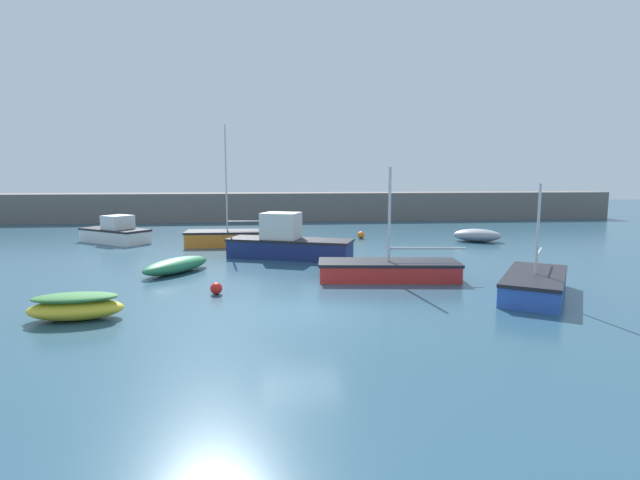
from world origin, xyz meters
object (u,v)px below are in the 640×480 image
Objects in this scene: rowboat_white_midwater at (477,235)px; sailboat_twin_hulled at (535,285)px; mooring_buoy_orange at (361,235)px; rowboat_with_red_cover at (76,306)px; sailboat_short_mast at (389,270)px; cabin_cruiser_white at (116,233)px; rowboat_blue_near at (176,265)px; sailboat_tall_mast at (228,238)px; motorboat_with_cabin at (288,243)px; mooring_buoy_red at (216,288)px.

sailboat_twin_hulled is (-3.70, -13.52, 0.01)m from rowboat_white_midwater.
rowboat_with_red_cover is at bearing -124.19° from mooring_buoy_orange.
sailboat_short_mast is at bearing 78.56° from rowboat_white_midwater.
mooring_buoy_orange is (-6.91, 2.15, -0.16)m from rowboat_white_midwater.
cabin_cruiser_white is (-3.76, 16.66, 0.21)m from rowboat_with_red_cover.
sailboat_tall_mast reaches higher than rowboat_blue_near.
motorboat_with_cabin is 8.59m from mooring_buoy_orange.
sailboat_tall_mast is (-7.18, 10.06, 0.08)m from sailboat_short_mast.
rowboat_with_red_cover is 4.60m from mooring_buoy_red.
rowboat_white_midwater is at bearing 42.60° from motorboat_with_cabin.
rowboat_white_midwater is 0.67× the size of cabin_cruiser_white.
sailboat_twin_hulled is at bearing -78.49° from rowboat_blue_near.
rowboat_with_red_cover is at bearing 30.09° from sailboat_short_mast.
sailboat_short_mast is 6.86m from mooring_buoy_red.
rowboat_white_midwater is at bearing -145.70° from rowboat_with_red_cover.
mooring_buoy_red is (0.57, -11.88, -0.26)m from sailboat_tall_mast.
mooring_buoy_orange is (5.01, 6.96, -0.53)m from motorboat_with_cabin.
rowboat_blue_near is at bearing 52.38° from rowboat_white_midwater.
rowboat_white_midwater is 7.58× the size of mooring_buoy_red.
motorboat_with_cabin is 2.36× the size of rowboat_with_red_cover.
sailboat_tall_mast is at bearing 92.75° from mooring_buoy_red.
rowboat_white_midwater is at bearing -161.71° from sailboat_twin_hulled.
sailboat_short_mast reaches higher than sailboat_twin_hulled.
mooring_buoy_red is (-7.79, -14.32, -0.02)m from mooring_buoy_orange.
sailboat_tall_mast is 1.46× the size of cabin_cruiser_white.
sailboat_short_mast is at bearing -161.06° from rowboat_with_red_cover.
rowboat_with_red_cover reaches higher than rowboat_blue_near.
mooring_buoy_orange is at bearing -141.75° from cabin_cruiser_white.
mooring_buoy_orange is at bearing -162.93° from sailboat_tall_mast.
cabin_cruiser_white is 10.24× the size of mooring_buoy_orange.
sailboat_short_mast is at bearing 126.32° from sailboat_tall_mast.
sailboat_tall_mast is 7.26m from cabin_cruiser_white.
rowboat_blue_near is 5.92m from motorboat_with_cabin.
sailboat_short_mast is 12.56m from mooring_buoy_orange.
sailboat_twin_hulled reaches higher than mooring_buoy_orange.
mooring_buoy_orange is at bearing 74.88° from motorboat_with_cabin.
sailboat_twin_hulled is at bearing 150.78° from sailboat_short_mast.
sailboat_twin_hulled is 24.05m from cabin_cruiser_white.
sailboat_tall_mast reaches higher than cabin_cruiser_white.
cabin_cruiser_white is (-22.21, 1.83, 0.20)m from rowboat_white_midwater.
rowboat_blue_near is 0.75× the size of sailboat_twin_hulled.
mooring_buoy_red is (7.51, -14.00, -0.38)m from cabin_cruiser_white.
rowboat_blue_near is 1.33× the size of rowboat_with_red_cover.
cabin_cruiser_white is (-14.12, 12.17, 0.20)m from sailboat_short_mast.
motorboat_with_cabin is 7.89m from mooring_buoy_red.
cabin_cruiser_white reaches higher than rowboat_blue_near.
motorboat_with_cabin reaches higher than rowboat_blue_near.
rowboat_white_midwater reaches higher than rowboat_with_red_cover.
rowboat_with_red_cover reaches higher than mooring_buoy_orange.
rowboat_white_midwater is 6.90× the size of mooring_buoy_orange.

